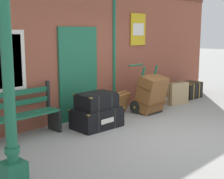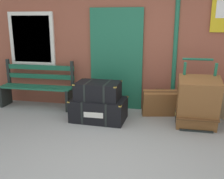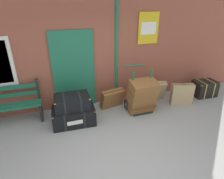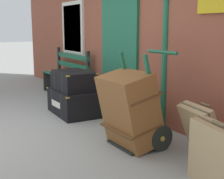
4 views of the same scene
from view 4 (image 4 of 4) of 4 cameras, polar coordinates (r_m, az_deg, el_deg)
brick_facade at (r=5.44m, az=4.63°, el=12.36°), size 10.40×0.35×3.20m
platform_bench at (r=7.05m, az=-8.11°, el=2.55°), size 1.60×0.43×1.01m
steamer_trunk_base at (r=5.53m, az=-6.73°, el=-2.21°), size 1.04×0.70×0.43m
steamer_trunk_middle at (r=5.46m, az=-6.90°, el=1.59°), size 0.83×0.57×0.33m
porters_trolley at (r=4.08m, az=5.23°, el=-6.07°), size 0.71×0.67×1.18m
large_brown_trunk at (r=3.92m, az=3.19°, el=-3.58°), size 0.70×0.62×0.95m
suitcase_beige at (r=4.76m, az=3.42°, el=-3.47°), size 0.70×0.45×0.56m
suitcase_charcoal at (r=3.09m, az=18.09°, el=-11.58°), size 0.65×0.34×0.65m
suitcase_umber at (r=3.75m, az=15.66°, el=-7.24°), size 0.58×0.46×0.63m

